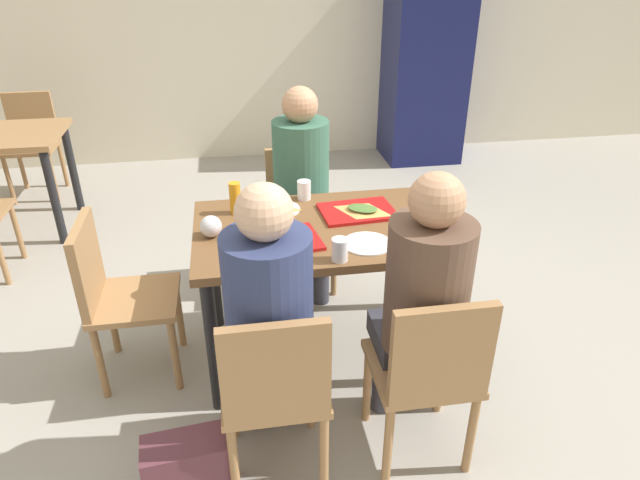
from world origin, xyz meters
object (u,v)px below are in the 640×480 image
object	(u,v)px
pizza_slice_b	(363,209)
plastic_cup_a	(304,190)
person_far_side	(302,178)
chair_near_right	(429,369)
soda_can	(422,205)
background_chair_far	(32,137)
tray_red_near	(279,241)
condiment_bottle	(235,198)
person_in_brown_jacket	(423,295)
plastic_cup_b	(340,250)
foil_bundle	(211,226)
chair_near_left	(275,387)
person_in_red	(269,310)
tray_red_far	(357,211)
main_table	(320,245)
paper_plate_center	(278,209)
paper_plate_near_edge	(367,244)
handbag	(188,468)
pizza_slice_c	(273,209)
chair_far_side	(299,208)
chair_left_end	(114,290)
drink_fridge	(425,59)
pizza_slice_a	(277,238)

from	to	relation	value
pizza_slice_b	plastic_cup_a	distance (m)	0.35
pizza_slice_b	person_far_side	bearing A→B (deg)	113.26
chair_near_right	soda_can	size ratio (longest dim) A/B	6.85
background_chair_far	plastic_cup_a	bearing A→B (deg)	-47.85
chair_near_right	tray_red_near	world-z (taller)	chair_near_right
condiment_bottle	person_in_brown_jacket	bearing A→B (deg)	-51.00
plastic_cup_b	background_chair_far	distance (m)	3.52
plastic_cup_b	foil_bundle	size ratio (longest dim) A/B	1.00
chair_near_right	person_in_brown_jacket	size ratio (longest dim) A/B	0.67
chair_near_left	condiment_bottle	bearing A→B (deg)	95.17
person_in_red	tray_red_far	distance (m)	0.90
main_table	tray_red_near	bearing A→B (deg)	-146.98
main_table	soda_can	xyz separation A→B (m)	(0.50, 0.02, 0.16)
paper_plate_center	paper_plate_near_edge	bearing A→B (deg)	-49.99
handbag	condiment_bottle	bearing A→B (deg)	75.31
person_in_red	pizza_slice_c	size ratio (longest dim) A/B	5.63
paper_plate_center	chair_far_side	bearing A→B (deg)	72.33
chair_near_left	chair_near_right	distance (m)	0.59
person_in_red	person_far_side	bearing A→B (deg)	76.76
chair_near_left	person_in_red	xyz separation A→B (m)	(0.00, 0.14, 0.25)
chair_near_left	plastic_cup_b	size ratio (longest dim) A/B	8.35
chair_left_end	condiment_bottle	size ratio (longest dim) A/B	5.22
chair_near_right	soda_can	xyz separation A→B (m)	(0.21, 0.79, 0.31)
drink_fridge	chair_far_side	bearing A→B (deg)	-125.25
chair_near_left	paper_plate_near_edge	xyz separation A→B (m)	(0.47, 0.56, 0.26)
person_far_side	plastic_cup_b	world-z (taller)	person_far_side
person_far_side	person_in_red	bearing A→B (deg)	-103.24
person_in_red	background_chair_far	distance (m)	3.60
paper_plate_near_edge	pizza_slice_b	bearing A→B (deg)	80.70
chair_near_left	chair_left_end	distance (m)	1.03
paper_plate_center	plastic_cup_b	size ratio (longest dim) A/B	2.20
chair_left_end	tray_red_far	xyz separation A→B (m)	(1.18, 0.12, 0.26)
person_in_brown_jacket	foil_bundle	size ratio (longest dim) A/B	12.45
pizza_slice_a	pizza_slice_c	bearing A→B (deg)	87.96
tray_red_far	soda_can	xyz separation A→B (m)	(0.30, -0.10, 0.05)
chair_far_side	pizza_slice_b	bearing A→B (deg)	-71.21
person_in_red	foil_bundle	xyz separation A→B (m)	(-0.21, 0.61, 0.06)
chair_far_side	plastic_cup_b	distance (m)	1.14
tray_red_near	plastic_cup_a	xyz separation A→B (m)	(0.18, 0.46, 0.04)
chair_left_end	drink_fridge	size ratio (longest dim) A/B	0.44
chair_near_right	soda_can	world-z (taller)	soda_can
main_table	tray_red_far	size ratio (longest dim) A/B	3.29
person_in_red	condiment_bottle	xyz separation A→B (m)	(-0.09, 0.84, 0.09)
soda_can	background_chair_far	size ratio (longest dim) A/B	0.15
main_table	chair_left_end	bearing A→B (deg)	180.00
chair_left_end	background_chair_far	size ratio (longest dim) A/B	1.00
pizza_slice_a	drink_fridge	distance (m)	3.43
paper_plate_center	paper_plate_near_edge	xyz separation A→B (m)	(0.36, -0.42, 0.00)
chair_near_right	tray_red_far	distance (m)	0.93
tray_red_near	plastic_cup_a	bearing A→B (deg)	68.96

